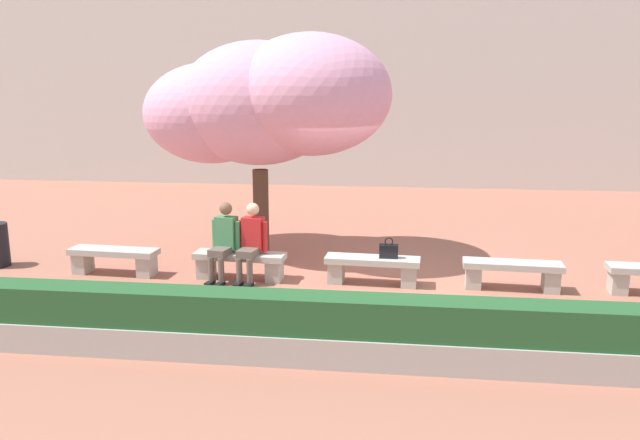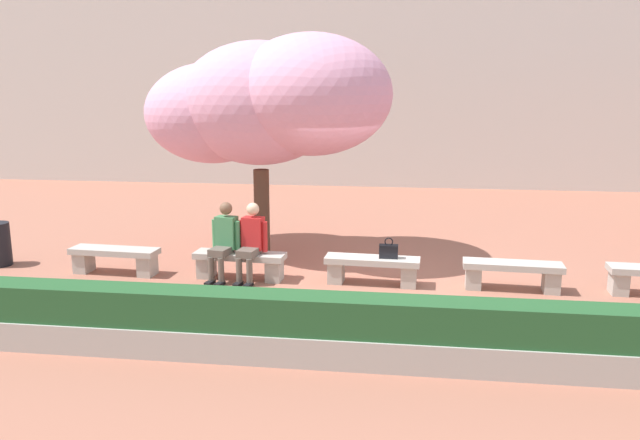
{
  "view_description": "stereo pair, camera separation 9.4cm",
  "coord_description": "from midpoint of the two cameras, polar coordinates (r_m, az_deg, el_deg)",
  "views": [
    {
      "loc": [
        0.38,
        -9.74,
        3.1
      ],
      "look_at": [
        -0.88,
        0.2,
        1.0
      ],
      "focal_mm": 35.0,
      "sensor_mm": 36.0,
      "label": 1
    },
    {
      "loc": [
        0.47,
        -9.73,
        3.1
      ],
      "look_at": [
        -0.88,
        0.2,
        1.0
      ],
      "focal_mm": 35.0,
      "sensor_mm": 36.0,
      "label": 2
    }
  ],
  "objects": [
    {
      "name": "stone_bench_near_east",
      "position": [
        10.29,
        17.42,
        -4.56
      ],
      "size": [
        1.54,
        0.5,
        0.45
      ],
      "color": "#ADA89E",
      "rests_on": "ground"
    },
    {
      "name": "handbag",
      "position": [
        10.05,
        6.56,
        -2.77
      ],
      "size": [
        0.3,
        0.15,
        0.34
      ],
      "color": "black",
      "rests_on": "stone_bench_center"
    },
    {
      "name": "stone_bench_west_end",
      "position": [
        11.22,
        -18.02,
        -3.24
      ],
      "size": [
        1.54,
        0.5,
        0.45
      ],
      "color": "#ADA89E",
      "rests_on": "ground"
    },
    {
      "name": "planter_hedge_foreground",
      "position": [
        7.25,
        3.89,
        -10.18
      ],
      "size": [
        13.24,
        0.5,
        0.8
      ],
      "color": "#ADA89E",
      "rests_on": "ground"
    },
    {
      "name": "person_seated_left",
      "position": [
        10.38,
        -8.5,
        -1.67
      ],
      "size": [
        0.5,
        0.73,
        1.29
      ],
      "color": "black",
      "rests_on": "ground"
    },
    {
      "name": "building_facade",
      "position": [
        22.13,
        6.83,
        13.48
      ],
      "size": [
        28.0,
        4.0,
        7.52
      ],
      "primitive_type": "cube",
      "color": "beige",
      "rests_on": "ground"
    },
    {
      "name": "person_seated_right",
      "position": [
        10.26,
        -6.05,
        -1.77
      ],
      "size": [
        0.5,
        0.72,
        1.29
      ],
      "color": "black",
      "rests_on": "ground"
    },
    {
      "name": "stone_bench_near_west",
      "position": [
        10.47,
        -7.08,
        -3.81
      ],
      "size": [
        1.54,
        0.5,
        0.45
      ],
      "color": "#ADA89E",
      "rests_on": "ground"
    },
    {
      "name": "stone_bench_center",
      "position": [
        10.14,
        5.06,
        -4.28
      ],
      "size": [
        1.54,
        0.5,
        0.45
      ],
      "color": "#ADA89E",
      "rests_on": "ground"
    },
    {
      "name": "ground_plane",
      "position": [
        10.23,
        5.03,
        -5.86
      ],
      "size": [
        100.0,
        100.0,
        0.0
      ],
      "primitive_type": "plane",
      "color": "#9E604C"
    },
    {
      "name": "cherry_tree_main",
      "position": [
        11.61,
        -4.57,
        10.62
      ],
      "size": [
        4.65,
        3.17,
        4.09
      ],
      "color": "#513828",
      "rests_on": "ground"
    }
  ]
}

